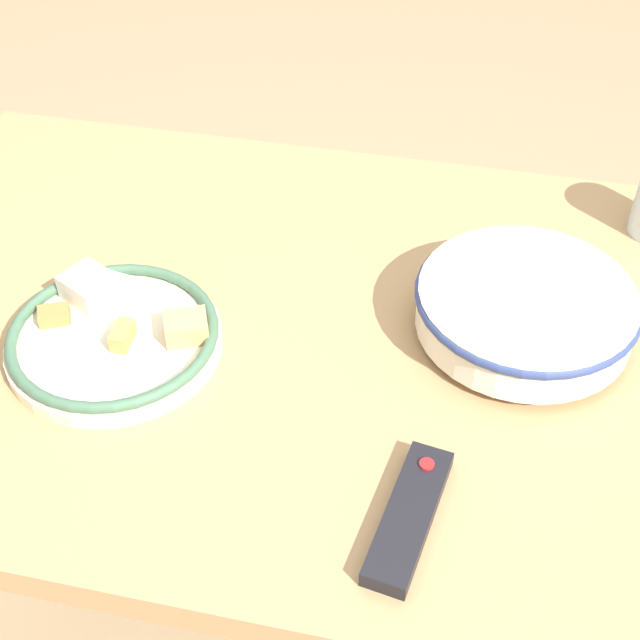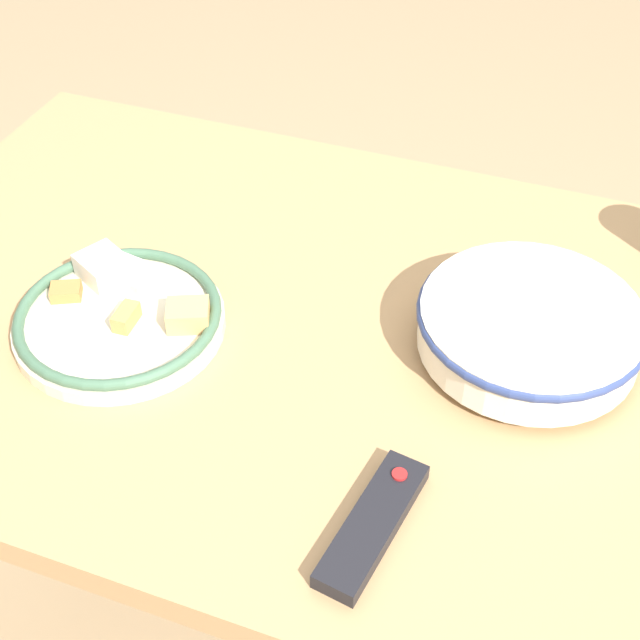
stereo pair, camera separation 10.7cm
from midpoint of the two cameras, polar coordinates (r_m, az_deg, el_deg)
ground_plane at (r=1.71m, az=3.96°, el=-19.62°), size 8.00×8.00×0.00m
dining_table at (r=1.16m, az=5.48°, el=-4.38°), size 1.38×0.81×0.75m
noodle_bowl at (r=1.09m, az=16.02°, el=-0.60°), size 0.27×0.27×0.07m
food_plate at (r=1.12m, az=-10.02°, el=0.16°), size 0.26×0.26×0.05m
tv_remote at (r=0.91m, az=6.85°, el=-13.02°), size 0.07×0.18×0.02m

